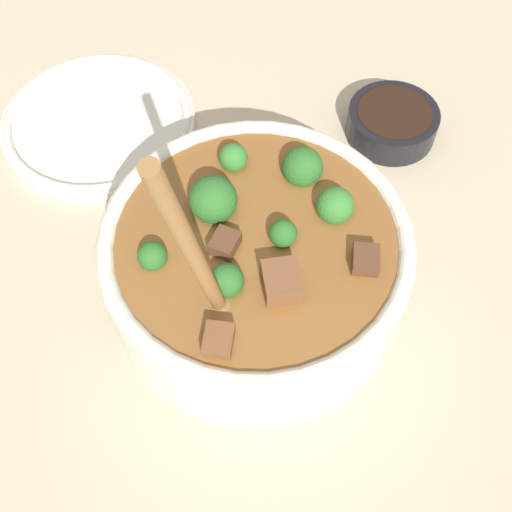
# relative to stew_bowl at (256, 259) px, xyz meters

# --- Properties ---
(ground_plane) EXTENTS (4.00, 4.00, 0.00)m
(ground_plane) POSITION_rel_stew_bowl_xyz_m (0.00, -0.00, -0.06)
(ground_plane) COLOR #C6B293
(stew_bowl) EXTENTS (0.28, 0.28, 0.31)m
(stew_bowl) POSITION_rel_stew_bowl_xyz_m (0.00, 0.00, 0.00)
(stew_bowl) COLOR white
(stew_bowl) RESTS_ON ground_plane
(condiment_bowl) EXTENTS (0.10, 0.10, 0.03)m
(condiment_bowl) POSITION_rel_stew_bowl_xyz_m (-0.02, 0.26, -0.04)
(condiment_bowl) COLOR black
(condiment_bowl) RESTS_ON ground_plane
(empty_plate) EXTENTS (0.22, 0.22, 0.02)m
(empty_plate) POSITION_rel_stew_bowl_xyz_m (-0.28, 0.05, -0.05)
(empty_plate) COLOR silver
(empty_plate) RESTS_ON ground_plane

